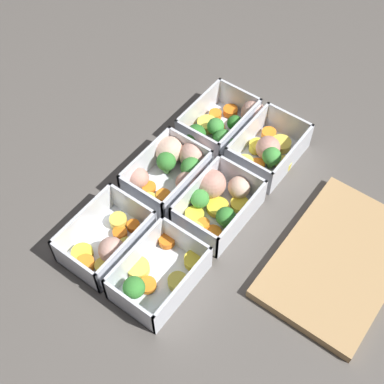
{
  "coord_description": "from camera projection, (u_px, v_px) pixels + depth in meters",
  "views": [
    {
      "loc": [
        0.45,
        0.33,
        0.78
      ],
      "look_at": [
        0.0,
        0.0,
        0.02
      ],
      "focal_mm": 50.0,
      "sensor_mm": 36.0,
      "label": 1
    }
  ],
  "objects": [
    {
      "name": "container_far_left",
      "position": [
        268.0,
        151.0,
        0.99
      ],
      "size": [
        0.15,
        0.11,
        0.06
      ],
      "color": "silver",
      "rests_on": "ground_plane"
    },
    {
      "name": "container_far_right",
      "position": [
        157.0,
        275.0,
        0.84
      ],
      "size": [
        0.15,
        0.11,
        0.06
      ],
      "color": "silver",
      "rests_on": "ground_plane"
    },
    {
      "name": "container_far_center",
      "position": [
        217.0,
        201.0,
        0.92
      ],
      "size": [
        0.16,
        0.12,
        0.06
      ],
      "color": "silver",
      "rests_on": "ground_plane"
    },
    {
      "name": "container_near_right",
      "position": [
        108.0,
        242.0,
        0.88
      ],
      "size": [
        0.15,
        0.1,
        0.06
      ],
      "color": "silver",
      "rests_on": "ground_plane"
    },
    {
      "name": "container_near_left",
      "position": [
        223.0,
        124.0,
        1.03
      ],
      "size": [
        0.17,
        0.12,
        0.06
      ],
      "color": "silver",
      "rests_on": "ground_plane"
    },
    {
      "name": "container_near_center",
      "position": [
        173.0,
        167.0,
        0.97
      ],
      "size": [
        0.17,
        0.12,
        0.06
      ],
      "color": "silver",
      "rests_on": "ground_plane"
    },
    {
      "name": "cutting_board",
      "position": [
        339.0,
        260.0,
        0.87
      ],
      "size": [
        0.28,
        0.18,
        0.02
      ],
      "color": "tan",
      "rests_on": "ground_plane"
    },
    {
      "name": "ground_plane",
      "position": [
        192.0,
        199.0,
        0.96
      ],
      "size": [
        4.0,
        4.0,
        0.0
      ],
      "primitive_type": "plane",
      "color": "#56514C"
    }
  ]
}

